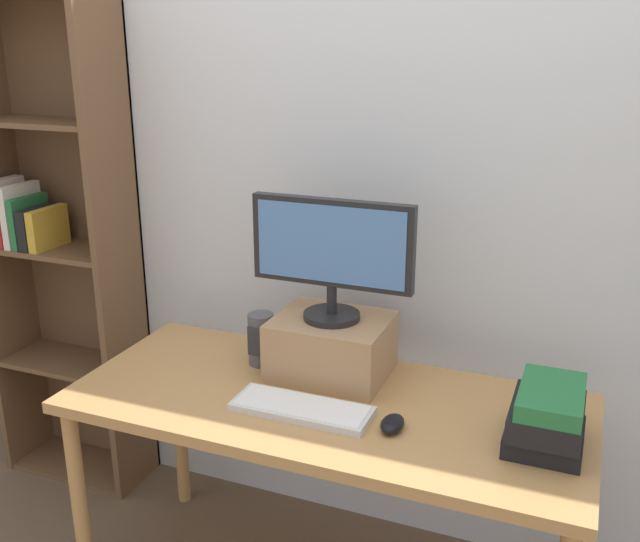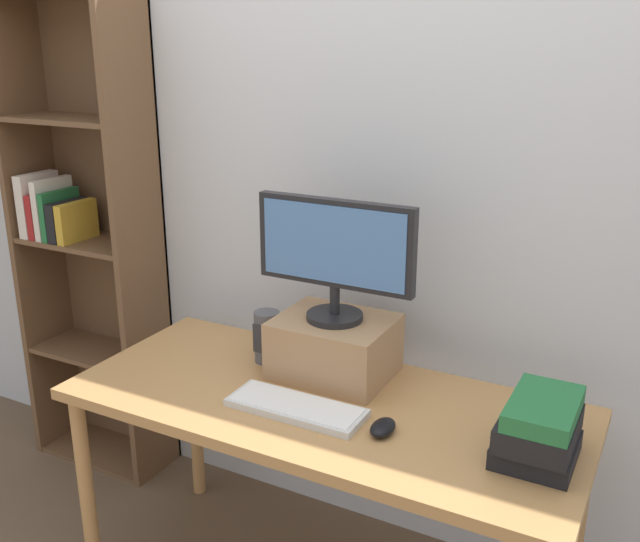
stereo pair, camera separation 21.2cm
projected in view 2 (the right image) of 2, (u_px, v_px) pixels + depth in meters
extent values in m
cube|color=silver|center=(393.00, 192.00, 2.43)|extent=(7.00, 0.08, 2.60)
cube|color=#B7844C|center=(323.00, 404.00, 2.17)|extent=(1.57, 0.69, 0.04)
cylinder|color=#B7844C|center=(87.00, 493.00, 2.37)|extent=(0.05, 0.05, 0.72)
cylinder|color=#B7844C|center=(195.00, 414.00, 2.86)|extent=(0.05, 0.05, 0.72)
cylinder|color=#B7844C|center=(577.00, 526.00, 2.21)|extent=(0.05, 0.05, 0.72)
cube|color=brown|center=(37.00, 235.00, 3.07)|extent=(0.03, 0.28, 1.98)
cube|color=brown|center=(141.00, 253.00, 2.81)|extent=(0.03, 0.28, 1.98)
cube|color=brown|center=(110.00, 236.00, 3.05)|extent=(0.61, 0.01, 1.98)
cube|color=brown|center=(109.00, 451.00, 3.25)|extent=(0.55, 0.27, 0.02)
cube|color=brown|center=(98.00, 351.00, 3.09)|extent=(0.55, 0.27, 0.02)
cube|color=brown|center=(87.00, 241.00, 2.94)|extent=(0.55, 0.27, 0.02)
cube|color=brown|center=(74.00, 119.00, 2.78)|extent=(0.55, 0.27, 0.02)
cube|color=silver|center=(39.00, 204.00, 2.97)|extent=(0.05, 0.20, 0.26)
cube|color=maroon|center=(48.00, 214.00, 2.96)|extent=(0.03, 0.20, 0.19)
cube|color=silver|center=(54.00, 208.00, 2.93)|extent=(0.03, 0.20, 0.25)
cube|color=#236B38|center=(61.00, 214.00, 2.93)|extent=(0.03, 0.20, 0.20)
cube|color=black|center=(69.00, 220.00, 2.91)|extent=(0.05, 0.20, 0.16)
cube|color=gold|center=(77.00, 221.00, 2.89)|extent=(0.04, 0.20, 0.16)
cube|color=#A87F56|center=(334.00, 347.00, 2.30)|extent=(0.36, 0.30, 0.19)
cylinder|color=black|center=(335.00, 316.00, 2.26)|extent=(0.18, 0.18, 0.02)
cylinder|color=black|center=(335.00, 299.00, 2.25)|extent=(0.03, 0.03, 0.09)
cube|color=black|center=(335.00, 243.00, 2.19)|extent=(0.52, 0.04, 0.28)
cube|color=#4C7AB7|center=(332.00, 245.00, 2.17)|extent=(0.48, 0.00, 0.24)
cube|color=silver|center=(296.00, 408.00, 2.09)|extent=(0.41, 0.15, 0.02)
cube|color=white|center=(296.00, 404.00, 2.09)|extent=(0.39, 0.13, 0.00)
ellipsoid|color=black|center=(383.00, 427.00, 1.97)|extent=(0.06, 0.10, 0.04)
cube|color=black|center=(536.00, 450.00, 1.85)|extent=(0.20, 0.22, 0.06)
cube|color=black|center=(539.00, 428.00, 1.83)|extent=(0.19, 0.26, 0.07)
cube|color=#236B38|center=(544.00, 408.00, 1.82)|extent=(0.16, 0.27, 0.05)
cylinder|color=#4C4C51|center=(267.00, 337.00, 2.40)|extent=(0.09, 0.09, 0.18)
cube|color=#2D2D30|center=(260.00, 339.00, 2.36)|extent=(0.05, 0.00, 0.10)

